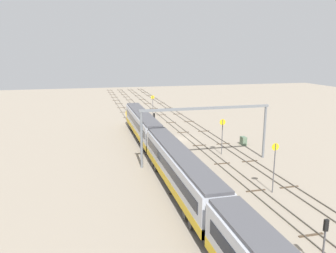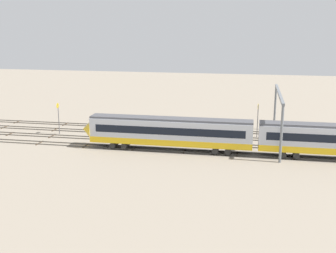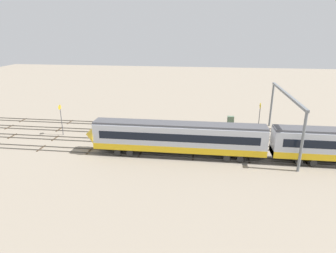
% 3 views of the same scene
% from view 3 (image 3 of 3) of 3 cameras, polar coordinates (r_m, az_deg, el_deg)
% --- Properties ---
extents(ground_plane, '(193.65, 193.65, 0.00)m').
position_cam_3_polar(ground_plane, '(48.00, 5.31, -2.68)').
color(ground_plane, gray).
extents(track_near_foreground, '(177.65, 2.40, 0.16)m').
position_cam_3_polar(track_near_foreground, '(54.15, 5.60, -0.11)').
color(track_near_foreground, '#59544C').
rests_on(track_near_foreground, ground).
extents(track_second_near, '(177.65, 2.40, 0.16)m').
position_cam_3_polar(track_second_near, '(50.02, 5.42, -1.70)').
color(track_second_near, '#59544C').
rests_on(track_second_near, ground).
extents(track_middle, '(177.65, 2.40, 0.16)m').
position_cam_3_polar(track_middle, '(45.94, 5.20, -3.58)').
color(track_middle, '#59544C').
rests_on(track_middle, ground).
extents(track_with_train, '(177.65, 2.40, 0.16)m').
position_cam_3_polar(track_with_train, '(41.92, 4.94, -5.82)').
color(track_with_train, '#59544C').
rests_on(track_with_train, ground).
extents(overhead_gantry, '(0.40, 19.25, 8.17)m').
position_cam_3_polar(overhead_gantry, '(47.74, 22.04, 3.76)').
color(overhead_gantry, slate).
rests_on(overhead_gantry, ground).
extents(speed_sign_near_foreground, '(0.14, 0.94, 5.64)m').
position_cam_3_polar(speed_sign_near_foreground, '(51.35, 17.46, 2.25)').
color(speed_sign_near_foreground, '#4C4C51').
rests_on(speed_sign_near_foreground, ground).
extents(speed_sign_mid_trackside, '(0.14, 0.88, 5.36)m').
position_cam_3_polar(speed_sign_mid_trackside, '(52.26, -20.23, 1.97)').
color(speed_sign_mid_trackside, '#4C4C51').
rests_on(speed_sign_mid_trackside, ground).
extents(signal_light_trackside_approach, '(0.31, 0.32, 4.43)m').
position_cam_3_polar(signal_light_trackside_approach, '(43.53, 0.43, -0.79)').
color(signal_light_trackside_approach, '#4C4C51').
rests_on(signal_light_trackside_approach, ground).
extents(relay_cabinet, '(1.24, 0.79, 1.47)m').
position_cam_3_polar(relay_cabinet, '(57.12, 12.14, 1.25)').
color(relay_cabinet, '#597259').
rests_on(relay_cabinet, ground).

